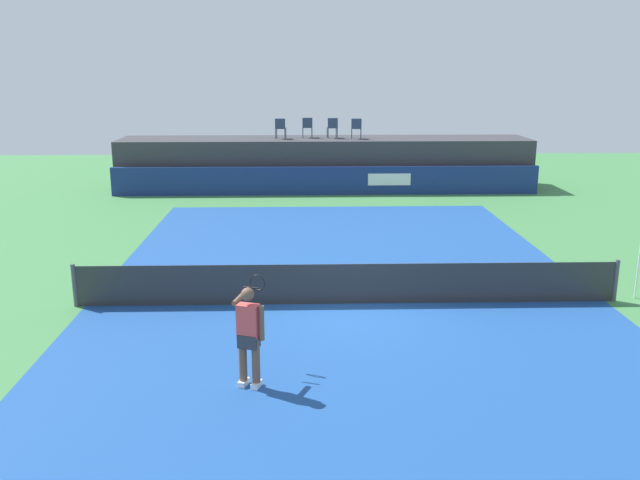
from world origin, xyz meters
TOP-DOWN VIEW (x-y plane):
  - ground_plane at (0.00, 3.00)m, footprint 48.00×48.00m
  - court_inner at (0.00, 0.00)m, footprint 12.00×22.00m
  - sponsor_wall at (0.01, 13.50)m, footprint 18.00×0.22m
  - spectator_platform at (0.00, 15.30)m, footprint 18.00×2.80m
  - spectator_chair_far_left at (-1.94, 15.03)m, footprint 0.48×0.48m
  - spectator_chair_left at (-0.76, 15.47)m, footprint 0.44×0.44m
  - spectator_chair_center at (0.34, 15.28)m, footprint 0.47×0.47m
  - spectator_chair_right at (1.37, 14.94)m, footprint 0.47×0.47m
  - tennis_net at (0.00, 0.00)m, footprint 12.40×0.02m
  - net_post_near at (-6.20, 0.00)m, footprint 0.10×0.10m
  - net_post_far at (6.20, 0.00)m, footprint 0.10×0.10m
  - tennis_player at (-1.95, -4.04)m, footprint 0.55×1.25m
  - tennis_ball at (2.80, 1.89)m, footprint 0.07×0.07m

SIDE VIEW (x-z plane):
  - ground_plane at x=0.00m, z-range 0.00..0.00m
  - court_inner at x=0.00m, z-range 0.00..0.00m
  - tennis_ball at x=2.80m, z-range 0.00..0.07m
  - tennis_net at x=0.00m, z-range 0.00..0.95m
  - net_post_near at x=-6.20m, z-range 0.00..1.00m
  - net_post_far at x=6.20m, z-range 0.00..1.00m
  - sponsor_wall at x=0.01m, z-range 0.00..1.20m
  - tennis_player at x=-1.95m, z-range 0.07..1.84m
  - spectator_platform at x=0.00m, z-range 0.00..2.20m
  - spectator_chair_far_left at x=-1.94m, z-range 2.25..3.14m
  - spectator_chair_left at x=-0.76m, z-range 2.25..3.14m
  - spectator_chair_center at x=0.34m, z-range 2.25..3.14m
  - spectator_chair_right at x=1.37m, z-range 2.25..3.14m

